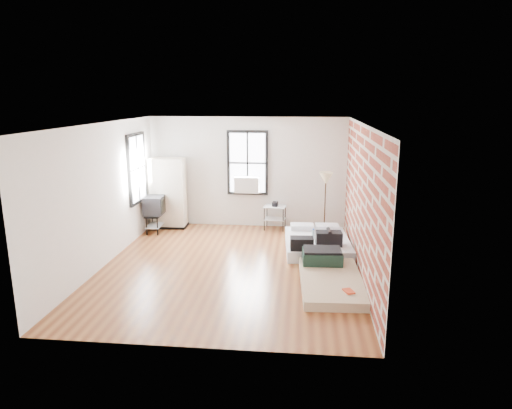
# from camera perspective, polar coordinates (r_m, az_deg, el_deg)

# --- Properties ---
(ground) EXTENTS (6.00, 6.00, 0.00)m
(ground) POSITION_cam_1_polar(r_m,az_deg,el_deg) (9.14, -3.29, -7.77)
(ground) COLOR brown
(ground) RESTS_ON ground
(room_shell) EXTENTS (5.02, 6.02, 2.80)m
(room_shell) POSITION_cam_1_polar(r_m,az_deg,el_deg) (8.98, -1.61, 3.39)
(room_shell) COLOR silver
(room_shell) RESTS_ON ground
(mattress_main) EXTENTS (1.48, 1.94, 0.59)m
(mattress_main) POSITION_cam_1_polar(r_m,az_deg,el_deg) (10.14, 7.64, -4.73)
(mattress_main) COLOR white
(mattress_main) RESTS_ON ground
(mattress_bare) EXTENTS (1.17, 2.09, 0.44)m
(mattress_bare) POSITION_cam_1_polar(r_m,az_deg,el_deg) (8.46, 9.13, -8.74)
(mattress_bare) COLOR #CAB992
(mattress_bare) RESTS_ON ground
(wardrobe) EXTENTS (0.91, 0.53, 1.78)m
(wardrobe) POSITION_cam_1_polar(r_m,az_deg,el_deg) (11.81, -10.91, 1.40)
(wardrobe) COLOR black
(wardrobe) RESTS_ON ground
(side_table) EXTENTS (0.58, 0.48, 0.71)m
(side_table) POSITION_cam_1_polar(r_m,az_deg,el_deg) (11.50, 2.38, -0.77)
(side_table) COLOR black
(side_table) RESTS_ON ground
(floor_lamp) EXTENTS (0.32, 0.32, 1.51)m
(floor_lamp) POSITION_cam_1_polar(r_m,az_deg,el_deg) (11.12, 8.71, 2.83)
(floor_lamp) COLOR black
(floor_lamp) RESTS_ON ground
(tv_stand) EXTENTS (0.48, 0.66, 0.91)m
(tv_stand) POSITION_cam_1_polar(r_m,az_deg,el_deg) (11.47, -12.59, -0.28)
(tv_stand) COLOR black
(tv_stand) RESTS_ON ground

